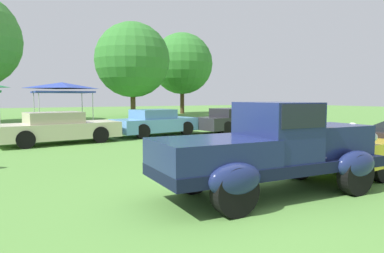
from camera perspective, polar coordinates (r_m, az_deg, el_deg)
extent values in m
plane|color=#568C3D|center=(6.20, 8.39, -12.07)|extent=(120.00, 120.00, 0.00)
cube|color=black|center=(6.63, 12.56, -6.03)|extent=(4.47, 1.64, 0.20)
cube|color=navy|center=(7.47, 20.49, -2.06)|extent=(1.68, 1.16, 0.60)
ellipsoid|color=silver|center=(8.11, 24.53, -1.82)|extent=(0.18, 0.53, 0.68)
cube|color=navy|center=(6.62, 13.47, -0.65)|extent=(1.12, 1.42, 1.04)
cube|color=black|center=(6.60, 13.52, 1.95)|extent=(1.02, 1.45, 0.40)
cube|color=navy|center=(5.88, 3.14, -4.33)|extent=(1.98, 1.49, 0.48)
ellipsoid|color=navy|center=(8.08, 17.00, -4.20)|extent=(0.94, 0.40, 0.52)
ellipsoid|color=navy|center=(7.12, 25.06, -5.63)|extent=(0.94, 0.40, 0.52)
ellipsoid|color=navy|center=(6.56, -0.02, -6.03)|extent=(0.94, 0.40, 0.52)
ellipsoid|color=navy|center=(5.34, 7.01, -8.59)|extent=(0.94, 0.40, 0.52)
sphere|color=silver|center=(8.42, 22.42, -0.97)|extent=(0.18, 0.18, 0.18)
sphere|color=silver|center=(7.87, 27.26, -1.52)|extent=(0.18, 0.18, 0.18)
cylinder|color=black|center=(8.11, 16.97, -5.45)|extent=(0.76, 0.24, 0.76)
cylinder|color=black|center=(7.15, 25.01, -7.05)|extent=(0.76, 0.24, 0.76)
cylinder|color=black|center=(6.60, -0.02, -7.57)|extent=(0.76, 0.24, 0.76)
cylinder|color=black|center=(5.39, 6.99, -10.45)|extent=(0.76, 0.24, 0.76)
cube|color=yellow|center=(9.99, 27.94, -2.80)|extent=(4.66, 2.26, 0.52)
cube|color=black|center=(10.20, 28.74, -0.31)|extent=(0.21, 1.24, 0.82)
cube|color=black|center=(9.58, 26.88, -1.61)|extent=(0.43, 1.23, 0.28)
cylinder|color=black|center=(11.63, 27.54, -2.97)|extent=(0.66, 0.20, 0.66)
cylinder|color=black|center=(9.21, 19.75, -4.63)|extent=(0.66, 0.20, 0.66)
cylinder|color=black|center=(8.46, 28.51, -5.75)|extent=(0.66, 0.20, 0.66)
cube|color=beige|center=(14.52, -20.75, -0.62)|extent=(4.67, 2.22, 0.60)
cube|color=#B3AB8E|center=(14.44, -21.49, 1.32)|extent=(2.14, 1.68, 0.44)
cylinder|color=black|center=(14.24, -14.65, -1.30)|extent=(0.64, 0.22, 0.64)
cylinder|color=black|center=(13.49, -25.38, -1.94)|extent=(0.64, 0.22, 0.64)
cube|color=#669EDB|center=(16.53, -5.85, 0.29)|extent=(4.27, 2.38, 0.60)
cube|color=#517EAF|center=(16.41, -6.33, 2.00)|extent=(2.01, 1.74, 0.44)
cylinder|color=black|center=(16.63, -0.90, -0.28)|extent=(0.64, 0.22, 0.64)
cylinder|color=black|center=(15.24, -8.01, -0.79)|extent=(0.64, 0.22, 0.64)
cube|color=#28282D|center=(18.32, 6.97, 0.72)|extent=(4.71, 2.44, 0.60)
cube|color=black|center=(18.16, 6.60, 2.26)|extent=(2.20, 1.77, 0.44)
cylinder|color=black|center=(18.83, 11.50, 0.22)|extent=(0.64, 0.22, 0.64)
cylinder|color=black|center=(16.84, 5.70, -0.24)|extent=(0.64, 0.22, 0.64)
cube|color=orange|center=(22.59, 14.58, 1.36)|extent=(4.37, 2.11, 0.60)
cube|color=#BB5914|center=(22.43, 14.33, 2.62)|extent=(2.00, 1.63, 0.44)
cylinder|color=black|center=(23.11, 18.07, 0.91)|extent=(0.64, 0.22, 0.64)
cylinder|color=black|center=(21.14, 13.95, 0.66)|extent=(0.64, 0.22, 0.64)
cylinder|color=#B7B7BC|center=(21.27, -28.74, 2.14)|extent=(0.05, 0.05, 2.05)
cylinder|color=#B7B7BC|center=(25.28, -17.38, 2.84)|extent=(0.05, 0.05, 2.05)
cylinder|color=#B7B7BC|center=(22.32, -15.77, 2.65)|extent=(0.05, 0.05, 2.05)
cylinder|color=#B7B7BC|center=(24.83, -24.25, 2.60)|extent=(0.05, 0.05, 2.05)
cylinder|color=#B7B7BC|center=(21.82, -23.55, 2.38)|extent=(0.05, 0.05, 2.05)
cube|color=#2D429E|center=(23.50, -20.31, 5.25)|extent=(3.37, 3.37, 0.10)
pyramid|color=#2D429E|center=(23.51, -20.34, 6.27)|extent=(3.30, 3.30, 0.38)
cylinder|color=#47331E|center=(31.63, -9.55, 4.42)|extent=(0.44, 0.44, 3.24)
sphere|color=#337A2D|center=(31.79, -9.64, 10.59)|extent=(6.55, 6.55, 6.55)
cylinder|color=#47331E|center=(38.02, -1.61, 4.79)|extent=(0.44, 0.44, 3.57)
sphere|color=#337A2D|center=(38.18, -1.62, 10.16)|extent=(6.52, 6.52, 6.52)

